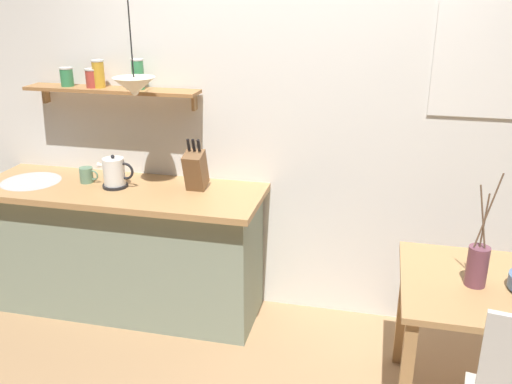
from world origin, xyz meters
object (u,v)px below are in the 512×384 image
electric_kettle (115,173)px  pendant_lamp (134,86)px  dining_table (509,308)px  twig_vase (477,265)px  coffee_mug_by_sink (87,175)px  knife_block (196,170)px

electric_kettle → pendant_lamp: (0.21, -0.07, 0.57)m
dining_table → twig_vase: (-0.18, -0.02, 0.22)m
twig_vase → coffee_mug_by_sink: (-2.32, 0.56, 0.08)m
knife_block → coffee_mug_by_sink: bearing=-178.0°
coffee_mug_by_sink → knife_block: bearing=2.0°
knife_block → pendant_lamp: (-0.30, -0.13, 0.52)m
dining_table → twig_vase: bearing=-173.8°
twig_vase → coffee_mug_by_sink: bearing=166.3°
twig_vase → electric_kettle: size_ratio=2.35×
coffee_mug_by_sink → pendant_lamp: size_ratio=0.19×
coffee_mug_by_sink → pendant_lamp: pendant_lamp is taller
pendant_lamp → knife_block: bearing=23.8°
twig_vase → dining_table: bearing=6.2°
twig_vase → pendant_lamp: size_ratio=0.86×
dining_table → coffee_mug_by_sink: coffee_mug_by_sink is taller
dining_table → electric_kettle: 2.36m
coffee_mug_by_sink → pendant_lamp: bearing=-14.0°
dining_table → pendant_lamp: (-2.06, 0.44, 0.90)m
twig_vase → pendant_lamp: bearing=166.4°
coffee_mug_by_sink → dining_table: bearing=-12.3°
twig_vase → knife_block: size_ratio=1.67×
dining_table → electric_kettle: size_ratio=4.32×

